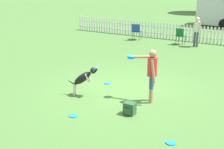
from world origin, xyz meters
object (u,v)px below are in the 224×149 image
(frisbee_near_dog, at_px, (171,143))
(folding_chair_blue_left, at_px, (180,35))
(frisbee_near_handler, at_px, (107,83))
(folding_chair_center, at_px, (136,30))
(frisbee_midfield, at_px, (73,116))
(backpack_on_grass, at_px, (130,109))
(leaping_dog, at_px, (84,77))
(spectator_standing, at_px, (197,29))
(handler_person, at_px, (151,70))

(frisbee_near_dog, xyz_separation_m, folding_chair_blue_left, (-3.11, 9.92, 0.52))
(frisbee_near_handler, distance_m, folding_chair_center, 7.56)
(folding_chair_blue_left, bearing_deg, frisbee_midfield, 94.47)
(backpack_on_grass, distance_m, folding_chair_blue_left, 9.19)
(leaping_dog, bearing_deg, backpack_on_grass, 57.77)
(folding_chair_blue_left, relative_size, spectator_standing, 0.58)
(leaping_dog, xyz_separation_m, frisbee_midfield, (0.60, -1.36, -0.58))
(frisbee_midfield, distance_m, folding_chair_blue_left, 9.92)
(handler_person, distance_m, frisbee_midfield, 2.56)
(handler_person, height_order, folding_chair_center, handler_person)
(frisbee_near_handler, bearing_deg, folding_chair_center, 108.46)
(frisbee_near_dog, distance_m, backpack_on_grass, 1.74)
(frisbee_near_handler, height_order, frisbee_midfield, same)
(leaping_dog, distance_m, frisbee_midfield, 1.59)
(frisbee_near_dog, bearing_deg, folding_chair_blue_left, 107.42)
(backpack_on_grass, relative_size, spectator_standing, 0.22)
(frisbee_midfield, xyz_separation_m, folding_chair_blue_left, (-0.39, 9.90, 0.52))
(handler_person, relative_size, folding_chair_center, 1.70)
(frisbee_midfield, relative_size, spectator_standing, 0.15)
(frisbee_near_handler, xyz_separation_m, frisbee_midfield, (0.55, -2.67, 0.00))
(frisbee_midfield, bearing_deg, frisbee_near_handler, 101.54)
(frisbee_near_dog, xyz_separation_m, frisbee_midfield, (-2.72, 0.02, 0.00))
(frisbee_midfield, relative_size, backpack_on_grass, 0.68)
(backpack_on_grass, height_order, folding_chair_blue_left, folding_chair_blue_left)
(leaping_dog, relative_size, frisbee_midfield, 4.53)
(backpack_on_grass, distance_m, spectator_standing, 9.02)
(frisbee_midfield, height_order, spectator_standing, spectator_standing)
(handler_person, relative_size, folding_chair_blue_left, 1.78)
(frisbee_near_dog, relative_size, folding_chair_center, 0.25)
(frisbee_midfield, bearing_deg, frisbee_near_dog, -0.50)
(frisbee_near_handler, relative_size, folding_chair_center, 0.25)
(frisbee_midfield, distance_m, folding_chair_center, 10.26)
(backpack_on_grass, bearing_deg, spectator_standing, 94.84)
(frisbee_near_handler, bearing_deg, frisbee_near_dog, -39.51)
(folding_chair_blue_left, height_order, folding_chair_center, folding_chair_center)
(frisbee_near_dog, relative_size, spectator_standing, 0.15)
(handler_person, bearing_deg, folding_chair_center, 11.71)
(frisbee_near_dog, bearing_deg, frisbee_midfield, 179.50)
(handler_person, bearing_deg, frisbee_midfield, 128.82)
(leaping_dog, distance_m, folding_chair_center, 8.77)
(leaping_dog, height_order, frisbee_near_handler, leaping_dog)
(handler_person, relative_size, frisbee_near_dog, 6.92)
(handler_person, distance_m, backpack_on_grass, 1.37)
(handler_person, xyz_separation_m, frisbee_midfield, (-1.34, -1.96, -0.97))
(handler_person, xyz_separation_m, backpack_on_grass, (-0.11, -1.10, -0.82))
(frisbee_near_dog, xyz_separation_m, spectator_standing, (-2.25, 9.84, 0.90))
(frisbee_near_handler, xyz_separation_m, spectator_standing, (1.02, 7.14, 0.90))
(frisbee_near_dog, relative_size, frisbee_midfield, 1.00)
(frisbee_near_dog, bearing_deg, leaping_dog, 157.34)
(frisbee_near_handler, bearing_deg, backpack_on_grass, -45.56)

